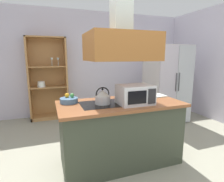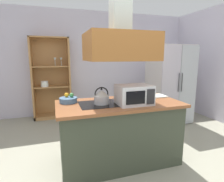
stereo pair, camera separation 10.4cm
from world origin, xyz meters
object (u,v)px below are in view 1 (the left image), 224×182
Objects in this scene: dish_cabinet at (48,83)px; fruit_bowl at (69,100)px; kettle at (103,97)px; microwave at (135,95)px; cutting_board at (154,96)px; wine_glass_on_counter at (135,88)px; refrigerator at (166,84)px.

dish_cabinet reaches higher than fruit_bowl.
fruit_bowl is (0.24, -2.22, 0.05)m from dish_cabinet.
dish_cabinet is 2.23m from fruit_bowl.
microwave is (0.41, -0.14, 0.03)m from kettle.
cutting_board is 1.65× the size of wine_glass_on_counter.
dish_cabinet is (-2.65, 1.13, -0.00)m from refrigerator.
wine_glass_on_counter is (-0.32, 0.06, 0.14)m from cutting_board.
refrigerator reaches higher than wine_glass_on_counter.
refrigerator is at bearing 37.93° from wine_glass_on_counter.
microwave is 0.43m from wine_glass_on_counter.
cutting_board is 1.38× the size of fruit_bowl.
kettle is 0.66m from wine_glass_on_counter.
refrigerator reaches higher than cutting_board.
microwave reaches higher than kettle.
microwave reaches higher than fruit_bowl.
dish_cabinet is at bearing 96.21° from fruit_bowl.
dish_cabinet is 2.76m from cutting_board.
refrigerator is 2.14m from microwave.
kettle is at bearing -168.96° from cutting_board.
wine_glass_on_counter is at bearing 170.04° from cutting_board.
wine_glass_on_counter is 0.84× the size of fruit_bowl.
wine_glass_on_counter is 1.04m from fruit_bowl.
dish_cabinet reaches higher than wine_glass_on_counter.
refrigerator is 3.89× the size of microwave.
wine_glass_on_counter is (-1.37, -1.07, 0.16)m from refrigerator.
cutting_board is at bearing 11.04° from kettle.
fruit_bowl is (-0.42, 0.22, -0.06)m from kettle.
refrigerator is 8.68× the size of wine_glass_on_counter.
refrigerator is 5.26× the size of cutting_board.
kettle is 0.94× the size of fruit_bowl.
refrigerator reaches higher than kettle.
fruit_bowl is (-1.35, 0.04, 0.03)m from cutting_board.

